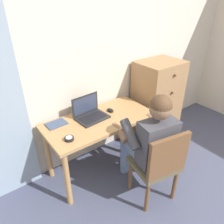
{
  "coord_description": "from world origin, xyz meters",
  "views": [
    {
      "loc": [
        -1.46,
        0.14,
        1.93
      ],
      "look_at": [
        -0.26,
        1.73,
        0.81
      ],
      "focal_mm": 34.16,
      "sensor_mm": 36.0,
      "label": 1
    }
  ],
  "objects_px": {
    "desk": "(100,127)",
    "laptop": "(90,113)",
    "person_seated": "(149,139)",
    "notebook_pad": "(56,124)",
    "chair": "(159,164)",
    "dresser": "(156,102)",
    "desk_clock": "(69,139)",
    "computer_mouse": "(110,110)"
  },
  "relations": [
    {
      "from": "dresser",
      "to": "desk",
      "type": "bearing_deg",
      "value": -175.58
    },
    {
      "from": "desk_clock",
      "to": "notebook_pad",
      "type": "relative_size",
      "value": 0.43
    },
    {
      "from": "laptop",
      "to": "desk_clock",
      "type": "distance_m",
      "value": 0.46
    },
    {
      "from": "notebook_pad",
      "to": "computer_mouse",
      "type": "bearing_deg",
      "value": -13.72
    },
    {
      "from": "chair",
      "to": "person_seated",
      "type": "distance_m",
      "value": 0.26
    },
    {
      "from": "chair",
      "to": "laptop",
      "type": "relative_size",
      "value": 2.42
    },
    {
      "from": "desk_clock",
      "to": "person_seated",
      "type": "bearing_deg",
      "value": -30.85
    },
    {
      "from": "desk",
      "to": "computer_mouse",
      "type": "xyz_separation_m",
      "value": [
        0.2,
        0.07,
        0.12
      ]
    },
    {
      "from": "desk",
      "to": "dresser",
      "type": "height_order",
      "value": "dresser"
    },
    {
      "from": "desk",
      "to": "computer_mouse",
      "type": "height_order",
      "value": "computer_mouse"
    },
    {
      "from": "computer_mouse",
      "to": "desk_clock",
      "type": "xyz_separation_m",
      "value": [
        -0.64,
        -0.21,
        -0.0
      ]
    },
    {
      "from": "chair",
      "to": "notebook_pad",
      "type": "relative_size",
      "value": 4.13
    },
    {
      "from": "dresser",
      "to": "notebook_pad",
      "type": "bearing_deg",
      "value": 175.82
    },
    {
      "from": "dresser",
      "to": "computer_mouse",
      "type": "distance_m",
      "value": 0.83
    },
    {
      "from": "notebook_pad",
      "to": "laptop",
      "type": "bearing_deg",
      "value": -16.16
    },
    {
      "from": "desk",
      "to": "notebook_pad",
      "type": "bearing_deg",
      "value": 156.56
    },
    {
      "from": "desk",
      "to": "laptop",
      "type": "distance_m",
      "value": 0.19
    },
    {
      "from": "dresser",
      "to": "notebook_pad",
      "type": "relative_size",
      "value": 5.53
    },
    {
      "from": "dresser",
      "to": "desk_clock",
      "type": "distance_m",
      "value": 1.49
    },
    {
      "from": "dresser",
      "to": "desk_clock",
      "type": "xyz_separation_m",
      "value": [
        -1.46,
        -0.22,
        0.15
      ]
    },
    {
      "from": "chair",
      "to": "computer_mouse",
      "type": "distance_m",
      "value": 0.83
    },
    {
      "from": "person_seated",
      "to": "laptop",
      "type": "distance_m",
      "value": 0.71
    },
    {
      "from": "notebook_pad",
      "to": "dresser",
      "type": "bearing_deg",
      "value": -7.17
    },
    {
      "from": "person_seated",
      "to": "notebook_pad",
      "type": "xyz_separation_m",
      "value": [
        -0.65,
        0.73,
        0.05
      ]
    },
    {
      "from": "desk",
      "to": "laptop",
      "type": "xyz_separation_m",
      "value": [
        -0.06,
        0.1,
        0.16
      ]
    },
    {
      "from": "chair",
      "to": "notebook_pad",
      "type": "distance_m",
      "value": 1.13
    },
    {
      "from": "computer_mouse",
      "to": "desk_clock",
      "type": "height_order",
      "value": "computer_mouse"
    },
    {
      "from": "dresser",
      "to": "laptop",
      "type": "height_order",
      "value": "dresser"
    },
    {
      "from": "laptop",
      "to": "notebook_pad",
      "type": "distance_m",
      "value": 0.38
    },
    {
      "from": "person_seated",
      "to": "desk_clock",
      "type": "distance_m",
      "value": 0.78
    },
    {
      "from": "desk",
      "to": "notebook_pad",
      "type": "height_order",
      "value": "notebook_pad"
    },
    {
      "from": "laptop",
      "to": "desk_clock",
      "type": "bearing_deg",
      "value": -147.61
    },
    {
      "from": "desk_clock",
      "to": "notebook_pad",
      "type": "height_order",
      "value": "desk_clock"
    },
    {
      "from": "chair",
      "to": "laptop",
      "type": "height_order",
      "value": "laptop"
    },
    {
      "from": "laptop",
      "to": "computer_mouse",
      "type": "xyz_separation_m",
      "value": [
        0.26,
        -0.03,
        -0.04
      ]
    },
    {
      "from": "person_seated",
      "to": "desk_clock",
      "type": "height_order",
      "value": "person_seated"
    },
    {
      "from": "dresser",
      "to": "person_seated",
      "type": "bearing_deg",
      "value": -141.78
    },
    {
      "from": "chair",
      "to": "desk_clock",
      "type": "relative_size",
      "value": 9.63
    },
    {
      "from": "laptop",
      "to": "desk",
      "type": "bearing_deg",
      "value": -59.59
    },
    {
      "from": "dresser",
      "to": "chair",
      "type": "distance_m",
      "value": 1.15
    },
    {
      "from": "dresser",
      "to": "laptop",
      "type": "distance_m",
      "value": 1.09
    },
    {
      "from": "laptop",
      "to": "person_seated",
      "type": "bearing_deg",
      "value": -66.07
    }
  ]
}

